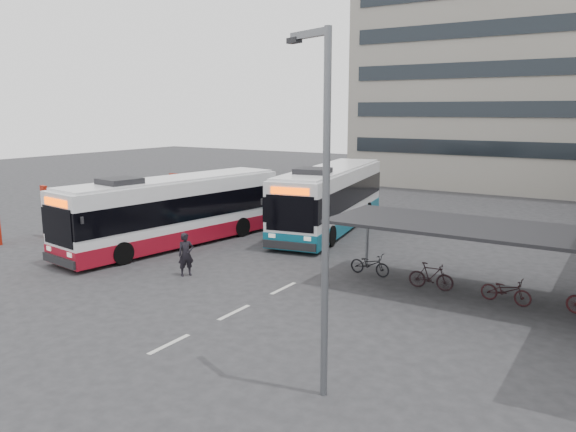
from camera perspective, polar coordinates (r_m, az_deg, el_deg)
The scene contains 10 objects.
ground at distance 22.45m, azimuth -5.88°, elevation -6.27°, with size 120.00×120.00×0.00m, color #28282B.
bike_shelter at distance 21.01m, azimuth 17.95°, elevation -3.29°, with size 10.00×4.00×2.54m.
office_block at distance 53.69m, azimuth 25.22°, elevation 16.10°, with size 30.00×15.00×25.00m, color gray.
road_markings at distance 18.75m, azimuth -5.50°, elevation -9.72°, with size 0.15×7.60×0.01m.
bus_main at distance 28.01m, azimuth -11.42°, elevation 0.46°, with size 4.27×12.31×3.57m.
bus_teal at distance 31.23m, azimuth 4.37°, elevation 1.79°, with size 4.93×12.76×3.69m.
pedestrian at distance 22.78m, azimuth -10.33°, elevation -3.86°, with size 0.64×0.42×1.74m, color black.
lamp_post at distance 12.35m, azimuth 3.57°, elevation 2.17°, with size 1.38×0.68×8.25m.
sign_totem_mid at distance 31.76m, azimuth -23.44°, elevation 0.51°, with size 0.58×0.29×2.71m.
sign_totem_north at distance 36.75m, azimuth -11.50°, elevation 2.34°, with size 0.54×0.32×2.57m.
Camera 1 is at (13.32, -16.85, 6.53)m, focal length 35.00 mm.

